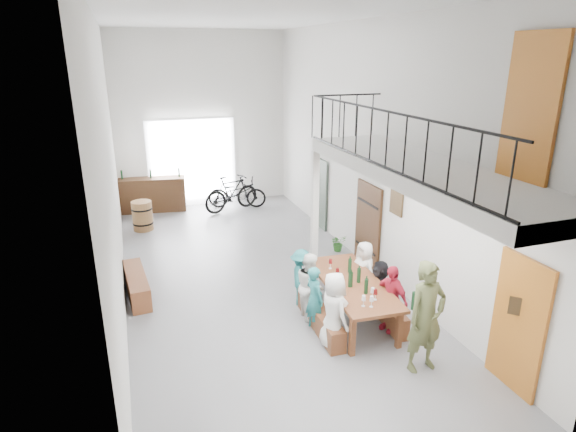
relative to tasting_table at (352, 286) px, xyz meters
name	(u,v)px	position (x,y,z in m)	size (l,w,h in m)	color
floor	(253,276)	(-1.28, 2.40, -0.71)	(12.00, 12.00, 0.00)	slate
room_walls	(249,117)	(-1.28, 2.40, 2.85)	(12.00, 12.00, 12.00)	white
gateway_portal	(192,163)	(-1.68, 8.34, 0.69)	(2.80, 0.08, 2.80)	white
right_wall_decor	(408,216)	(1.42, 0.53, 1.04)	(0.07, 8.28, 5.07)	#AD621D
balcony	(418,173)	(0.70, -0.73, 2.26)	(1.52, 5.62, 4.00)	silver
tasting_table	(352,286)	(0.00, 0.00, 0.00)	(1.18, 2.55, 0.79)	brown
bench_inner	(320,318)	(-0.67, -0.09, -0.50)	(0.28, 1.77, 0.41)	brown
bench_wall	(383,307)	(0.62, -0.10, -0.50)	(0.23, 1.79, 0.41)	brown
tableware	(356,280)	(-0.05, -0.22, 0.23)	(0.43, 1.67, 0.35)	black
side_bench	(137,285)	(-3.78, 2.32, -0.47)	(0.37, 1.71, 0.48)	brown
oak_barrel	(142,216)	(-3.44, 6.35, -0.29)	(0.57, 0.57, 0.84)	brown
serving_counter	(153,195)	(-3.03, 8.05, -0.17)	(2.04, 0.57, 1.07)	#3B2011
counter_bottles	(151,174)	(-3.03, 8.07, 0.51)	(1.78, 0.31, 0.28)	black
guest_left_a	(334,311)	(-0.68, -0.68, -0.02)	(0.67, 0.43, 1.37)	white
guest_left_b	(314,298)	(-0.78, -0.06, -0.09)	(0.45, 0.29, 1.23)	#227072
guest_left_c	(310,285)	(-0.69, 0.39, -0.06)	(0.63, 0.49, 1.29)	white
guest_left_d	(301,277)	(-0.68, 0.88, -0.13)	(0.75, 0.43, 1.16)	#227072
guest_right_a	(391,298)	(0.50, -0.53, -0.07)	(0.74, 0.31, 1.27)	#B51F35
guest_right_b	(379,287)	(0.61, 0.07, -0.16)	(1.01, 0.32, 1.09)	black
guest_right_c	(364,271)	(0.60, 0.69, -0.09)	(0.60, 0.39, 1.23)	white
host_standing	(426,317)	(0.42, -1.70, 0.21)	(0.67, 0.44, 1.84)	#4F5630
potted_plant	(338,243)	(1.17, 3.13, -0.49)	(0.39, 0.34, 0.43)	#1C4C16
bicycle_near	(237,193)	(-0.42, 7.53, -0.22)	(0.65, 1.86, 0.98)	black
bicycle_far	(231,193)	(-0.66, 7.27, -0.13)	(0.54, 1.91, 1.15)	black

